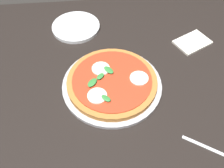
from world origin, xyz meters
name	(u,v)px	position (x,y,z in m)	size (l,w,h in m)	color
ground_plane	(117,168)	(0.00, 0.00, 0.00)	(6.00, 6.00, 0.00)	#2D2B28
dining_table	(119,104)	(0.00, 0.00, 0.62)	(1.21, 1.05, 0.71)	black
serving_tray	(112,85)	(-0.02, 0.01, 0.72)	(0.33, 0.33, 0.01)	#B2B2B7
pizza	(112,81)	(-0.02, 0.01, 0.74)	(0.30, 0.30, 0.03)	#B27033
plate_white	(76,27)	(-0.14, 0.33, 0.72)	(0.19, 0.19, 0.01)	white
napkin	(192,42)	(0.30, 0.19, 0.72)	(0.13, 0.09, 0.01)	white
knife	(222,154)	(0.25, -0.26, 0.72)	(0.15, 0.11, 0.01)	black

